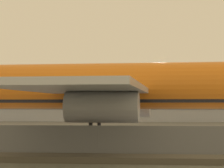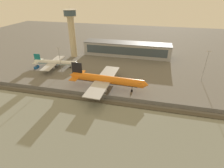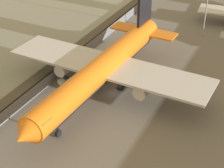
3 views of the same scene
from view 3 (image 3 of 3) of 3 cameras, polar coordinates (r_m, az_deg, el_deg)
name	(u,v)px [view 3 (image 3 of 3)]	position (r m, az deg, el deg)	size (l,w,h in m)	color
ground_plane	(115,93)	(88.17, 0.53, -1.37)	(500.00, 500.00, 0.00)	#66635E
shoreline_seawall	(43,73)	(97.31, -10.44, 1.66)	(320.00, 3.00, 0.50)	#474238
perimeter_fence	(58,73)	(94.43, -8.27, 1.64)	(280.00, 0.10, 2.66)	slate
cargo_jet_orange	(104,67)	(85.28, -1.19, 2.56)	(58.06, 49.59, 17.25)	orange
baggage_tug	(65,81)	(92.11, -7.20, 0.52)	(3.57, 2.75, 1.80)	white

